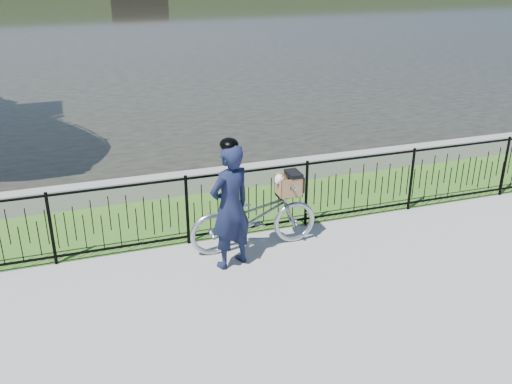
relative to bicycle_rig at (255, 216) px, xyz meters
name	(u,v)px	position (x,y,z in m)	size (l,w,h in m)	color
ground	(284,284)	(0.05, -1.15, -0.54)	(120.00, 120.00, 0.00)	gray
grass_strip	(232,209)	(0.05, 1.45, -0.53)	(60.00, 2.00, 0.01)	#38631F
water	(98,21)	(0.05, 31.85, -0.54)	(120.00, 120.00, 0.00)	#27271E
quay_wall	(217,179)	(0.05, 2.45, -0.34)	(60.00, 0.30, 0.40)	gray
fence	(249,202)	(0.05, 0.45, 0.04)	(14.00, 0.06, 1.15)	black
bicycle_rig	(255,216)	(0.00, 0.00, 0.00)	(2.01, 0.70, 1.20)	#AAAEB6
cyclist	(230,205)	(-0.49, -0.39, 0.42)	(0.80, 0.67, 1.94)	#131934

